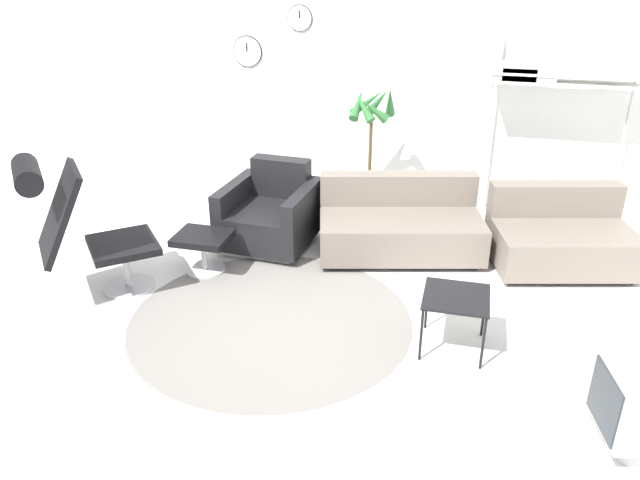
{
  "coord_description": "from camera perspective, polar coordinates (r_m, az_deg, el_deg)",
  "views": [
    {
      "loc": [
        1.38,
        -3.97,
        2.68
      ],
      "look_at": [
        0.28,
        0.37,
        0.55
      ],
      "focal_mm": 35.0,
      "sensor_mm": 36.0,
      "label": 1
    }
  ],
  "objects": [
    {
      "name": "couch_low",
      "position": [
        5.96,
        7.27,
        1.23
      ],
      "size": [
        1.66,
        1.16,
        0.7
      ],
      "rotation": [
        0.0,
        0.0,
        3.39
      ],
      "color": "black",
      "rests_on": "ground_plane"
    },
    {
      "name": "shelf_unit",
      "position": [
        6.68,
        20.16,
        13.9
      ],
      "size": [
        1.4,
        0.28,
        2.01
      ],
      "color": "#BCBCC1",
      "rests_on": "ground_plane"
    },
    {
      "name": "ground_plane",
      "position": [
        4.99,
        -4.19,
        -7.17
      ],
      "size": [
        12.0,
        12.0,
        0.0
      ],
      "primitive_type": "plane",
      "color": "silver"
    },
    {
      "name": "couch_second",
      "position": [
        6.07,
        21.07,
        0.09
      ],
      "size": [
        1.37,
        1.08,
        0.7
      ],
      "rotation": [
        0.0,
        0.0,
        3.39
      ],
      "color": "black",
      "rests_on": "ground_plane"
    },
    {
      "name": "lounge_chair",
      "position": [
        5.32,
        -21.54,
        1.98
      ],
      "size": [
        1.09,
        1.05,
        1.22
      ],
      "rotation": [
        0.0,
        0.0,
        -0.86
      ],
      "color": "#BCBCC1",
      "rests_on": "ground_plane"
    },
    {
      "name": "armchair_red",
      "position": [
        6.1,
        -4.53,
        2.22
      ],
      "size": [
        0.88,
        0.92,
        0.78
      ],
      "rotation": [
        0.0,
        0.0,
        3.07
      ],
      "color": "silver",
      "rests_on": "ground_plane"
    },
    {
      "name": "side_table",
      "position": [
        4.54,
        12.33,
        -5.45
      ],
      "size": [
        0.46,
        0.46,
        0.43
      ],
      "color": "black",
      "rests_on": "ground_plane"
    },
    {
      "name": "wall_back",
      "position": [
        7.1,
        2.86,
        14.99
      ],
      "size": [
        12.0,
        0.09,
        2.8
      ],
      "color": "white",
      "rests_on": "ground_plane"
    },
    {
      "name": "ottoman",
      "position": [
        5.65,
        -10.63,
        -0.36
      ],
      "size": [
        0.48,
        0.41,
        0.36
      ],
      "color": "#BCBCC1",
      "rests_on": "ground_plane"
    },
    {
      "name": "potted_plant",
      "position": [
        6.64,
        4.6,
        7.02
      ],
      "size": [
        0.52,
        0.5,
        1.46
      ],
      "color": "silver",
      "rests_on": "ground_plane"
    },
    {
      "name": "round_rug",
      "position": [
        4.97,
        -4.53,
        -7.27
      ],
      "size": [
        2.23,
        2.23,
        0.01
      ],
      "color": "slate",
      "rests_on": "ground_plane"
    }
  ]
}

